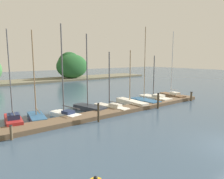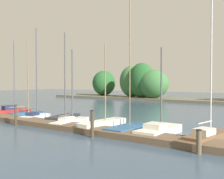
{
  "view_description": "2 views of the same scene",
  "coord_description": "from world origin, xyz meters",
  "px_view_note": "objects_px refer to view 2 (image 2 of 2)",
  "views": [
    {
      "loc": [
        -12.49,
        -4.28,
        5.04
      ],
      "look_at": [
        0.09,
        12.08,
        1.92
      ],
      "focal_mm": 33.56,
      "sensor_mm": 36.0,
      "label": 1
    },
    {
      "loc": [
        13.44,
        -2.38,
        3.19
      ],
      "look_at": [
        2.51,
        12.8,
        2.67
      ],
      "focal_mm": 42.21,
      "sensor_mm": 36.0,
      "label": 2
    }
  ],
  "objects_px": {
    "sailboat_6": "(129,128)",
    "sailboat_3": "(65,117)",
    "mooring_piling_1": "(16,115)",
    "sailboat_2": "(36,114)",
    "sailboat_8": "(209,135)",
    "sailboat_1": "(27,113)",
    "mooring_piling_2": "(92,124)",
    "sailboat_0": "(13,111)",
    "sailboat_7": "(160,130)",
    "mooring_piling_3": "(199,142)",
    "sailboat_4": "(71,120)",
    "sailboat_5": "(104,124)"
  },
  "relations": [
    {
      "from": "mooring_piling_2",
      "to": "sailboat_6",
      "type": "bearing_deg",
      "value": 72.38
    },
    {
      "from": "sailboat_1",
      "to": "sailboat_4",
      "type": "height_order",
      "value": "sailboat_1"
    },
    {
      "from": "mooring_piling_2",
      "to": "sailboat_8",
      "type": "bearing_deg",
      "value": 24.59
    },
    {
      "from": "mooring_piling_2",
      "to": "sailboat_7",
      "type": "bearing_deg",
      "value": 45.96
    },
    {
      "from": "sailboat_4",
      "to": "sailboat_5",
      "type": "relative_size",
      "value": 0.96
    },
    {
      "from": "sailboat_1",
      "to": "sailboat_6",
      "type": "relative_size",
      "value": 0.86
    },
    {
      "from": "sailboat_1",
      "to": "sailboat_8",
      "type": "xyz_separation_m",
      "value": [
        16.75,
        -0.97,
        0.05
      ]
    },
    {
      "from": "mooring_piling_3",
      "to": "mooring_piling_2",
      "type": "bearing_deg",
      "value": -179.07
    },
    {
      "from": "sailboat_4",
      "to": "sailboat_0",
      "type": "bearing_deg",
      "value": 73.56
    },
    {
      "from": "sailboat_3",
      "to": "mooring_piling_2",
      "type": "distance_m",
      "value": 6.97
    },
    {
      "from": "sailboat_0",
      "to": "sailboat_7",
      "type": "distance_m",
      "value": 15.63
    },
    {
      "from": "sailboat_4",
      "to": "sailboat_2",
      "type": "bearing_deg",
      "value": 74.26
    },
    {
      "from": "sailboat_0",
      "to": "sailboat_6",
      "type": "relative_size",
      "value": 0.85
    },
    {
      "from": "sailboat_2",
      "to": "sailboat_3",
      "type": "height_order",
      "value": "sailboat_2"
    },
    {
      "from": "sailboat_5",
      "to": "sailboat_8",
      "type": "distance_m",
      "value": 7.05
    },
    {
      "from": "sailboat_6",
      "to": "sailboat_1",
      "type": "bearing_deg",
      "value": 85.63
    },
    {
      "from": "mooring_piling_1",
      "to": "mooring_piling_2",
      "type": "xyz_separation_m",
      "value": [
        7.26,
        0.09,
        0.02
      ]
    },
    {
      "from": "sailboat_8",
      "to": "mooring_piling_2",
      "type": "height_order",
      "value": "sailboat_8"
    },
    {
      "from": "sailboat_1",
      "to": "sailboat_4",
      "type": "relative_size",
      "value": 1.28
    },
    {
      "from": "sailboat_7",
      "to": "sailboat_0",
      "type": "bearing_deg",
      "value": 88.3
    },
    {
      "from": "sailboat_1",
      "to": "sailboat_7",
      "type": "distance_m",
      "value": 13.79
    },
    {
      "from": "sailboat_8",
      "to": "mooring_piling_3",
      "type": "distance_m",
      "value": 2.58
    },
    {
      "from": "sailboat_3",
      "to": "sailboat_4",
      "type": "xyz_separation_m",
      "value": [
        1.86,
        -1.12,
        -0.02
      ]
    },
    {
      "from": "sailboat_2",
      "to": "sailboat_5",
      "type": "bearing_deg",
      "value": -104.95
    },
    {
      "from": "sailboat_2",
      "to": "sailboat_1",
      "type": "bearing_deg",
      "value": 57.13
    },
    {
      "from": "sailboat_1",
      "to": "mooring_piling_2",
      "type": "relative_size",
      "value": 4.58
    },
    {
      "from": "sailboat_1",
      "to": "sailboat_7",
      "type": "bearing_deg",
      "value": -84.05
    },
    {
      "from": "sailboat_3",
      "to": "mooring_piling_3",
      "type": "bearing_deg",
      "value": -119.45
    },
    {
      "from": "sailboat_5",
      "to": "sailboat_6",
      "type": "xyz_separation_m",
      "value": [
        2.07,
        -0.11,
        -0.04
      ]
    },
    {
      "from": "sailboat_6",
      "to": "mooring_piling_1",
      "type": "distance_m",
      "value": 8.56
    },
    {
      "from": "sailboat_5",
      "to": "mooring_piling_3",
      "type": "bearing_deg",
      "value": -107.76
    },
    {
      "from": "sailboat_6",
      "to": "sailboat_3",
      "type": "bearing_deg",
      "value": 82.56
    },
    {
      "from": "sailboat_6",
      "to": "mooring_piling_3",
      "type": "bearing_deg",
      "value": -115.37
    },
    {
      "from": "sailboat_2",
      "to": "sailboat_8",
      "type": "xyz_separation_m",
      "value": [
        14.56,
        -0.22,
        -0.05
      ]
    },
    {
      "from": "sailboat_2",
      "to": "sailboat_7",
      "type": "height_order",
      "value": "sailboat_2"
    },
    {
      "from": "sailboat_1",
      "to": "sailboat_7",
      "type": "xyz_separation_m",
      "value": [
        13.77,
        -0.69,
        -0.0
      ]
    },
    {
      "from": "sailboat_6",
      "to": "sailboat_8",
      "type": "bearing_deg",
      "value": -89.27
    },
    {
      "from": "mooring_piling_2",
      "to": "sailboat_0",
      "type": "bearing_deg",
      "value": 165.29
    },
    {
      "from": "sailboat_4",
      "to": "sailboat_6",
      "type": "relative_size",
      "value": 0.67
    },
    {
      "from": "sailboat_8",
      "to": "sailboat_6",
      "type": "bearing_deg",
      "value": 100.21
    },
    {
      "from": "sailboat_0",
      "to": "sailboat_6",
      "type": "bearing_deg",
      "value": -85.77
    },
    {
      "from": "sailboat_3",
      "to": "mooring_piling_1",
      "type": "xyz_separation_m",
      "value": [
        -1.29,
        -3.67,
        0.4
      ]
    },
    {
      "from": "sailboat_1",
      "to": "sailboat_8",
      "type": "relative_size",
      "value": 0.88
    },
    {
      "from": "sailboat_6",
      "to": "sailboat_7",
      "type": "relative_size",
      "value": 1.58
    },
    {
      "from": "sailboat_4",
      "to": "sailboat_7",
      "type": "distance_m",
      "value": 6.97
    },
    {
      "from": "sailboat_4",
      "to": "sailboat_5",
      "type": "distance_m",
      "value": 2.89
    },
    {
      "from": "sailboat_0",
      "to": "sailboat_6",
      "type": "xyz_separation_m",
      "value": [
        13.61,
        -0.72,
        -0.11
      ]
    },
    {
      "from": "sailboat_3",
      "to": "sailboat_8",
      "type": "xyz_separation_m",
      "value": [
        11.79,
        -0.92,
        0.02
      ]
    },
    {
      "from": "sailboat_2",
      "to": "sailboat_7",
      "type": "xyz_separation_m",
      "value": [
        11.59,
        0.06,
        -0.11
      ]
    },
    {
      "from": "sailboat_8",
      "to": "sailboat_2",
      "type": "bearing_deg",
      "value": 99.08
    }
  ]
}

